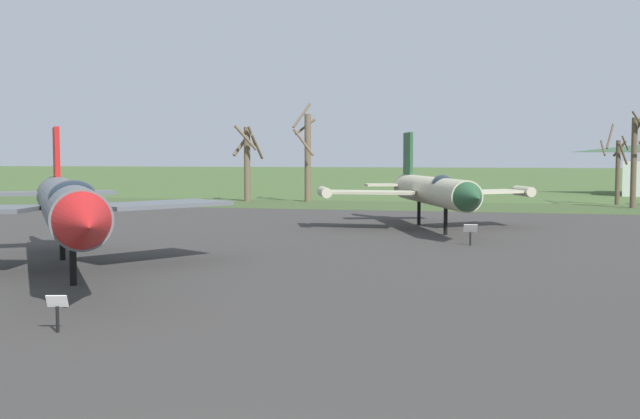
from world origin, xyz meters
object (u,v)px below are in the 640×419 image
object	(u,v)px
info_placard_front_right	(470,232)
info_placard_rear_center	(57,310)
jet_fighter_front_right	(432,190)
jet_fighter_rear_center	(67,204)

from	to	relation	value
info_placard_front_right	info_placard_rear_center	world-z (taller)	info_placard_front_right
jet_fighter_front_right	info_placard_rear_center	world-z (taller)	jet_fighter_front_right
jet_fighter_front_right	info_placard_front_right	xyz separation A→B (m)	(2.53, -7.33, -1.62)
jet_fighter_rear_center	jet_fighter_front_right	bearing A→B (deg)	61.15
jet_fighter_rear_center	info_placard_rear_center	world-z (taller)	jet_fighter_rear_center
info_placard_front_right	info_placard_rear_center	xyz separation A→B (m)	(-8.39, -20.46, -0.11)
info_placard_front_right	jet_fighter_rear_center	distance (m)	18.13
jet_fighter_front_right	info_placard_rear_center	xyz separation A→B (m)	(-5.86, -27.79, -1.74)
jet_fighter_front_right	info_placard_front_right	size ratio (longest dim) A/B	14.97
jet_fighter_front_right	jet_fighter_rear_center	distance (m)	22.31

